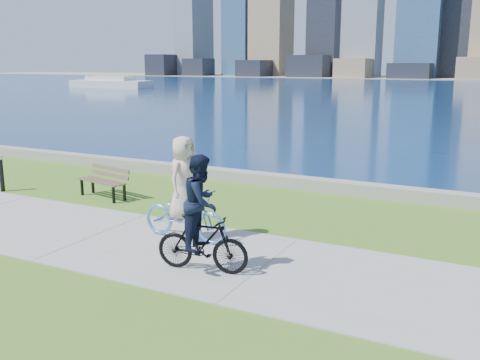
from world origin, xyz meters
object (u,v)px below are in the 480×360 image
at_px(cyclist_woman, 184,202).
at_px(cyclist_man, 202,223).
at_px(park_bench, 105,179).
at_px(bollard_lamp, 1,170).

distance_m(cyclist_woman, cyclist_man, 1.84).
height_order(park_bench, cyclist_woman, cyclist_woman).
distance_m(park_bench, cyclist_man, 6.27).
bearing_deg(bollard_lamp, park_bench, 14.99).
height_order(bollard_lamp, cyclist_man, cyclist_man).
bearing_deg(cyclist_woman, bollard_lamp, 81.86).
height_order(park_bench, cyclist_man, cyclist_man).
xyz_separation_m(cyclist_woman, cyclist_man, (1.25, -1.35, 0.08)).
distance_m(park_bench, cyclist_woman, 4.51).
height_order(park_bench, bollard_lamp, bollard_lamp).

